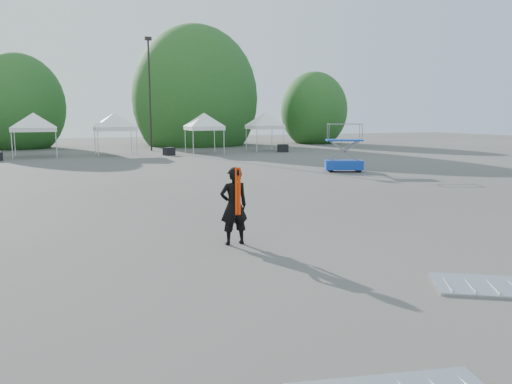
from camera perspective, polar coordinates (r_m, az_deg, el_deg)
name	(u,v)px	position (r m, az deg, el deg)	size (l,w,h in m)	color
ground	(253,230)	(13.94, -0.31, -4.41)	(120.00, 120.00, 0.00)	#474442
light_pole_east	(150,88)	(45.38, -12.07, 11.60)	(0.60, 0.25, 9.80)	black
tree_mid_w	(18,107)	(52.69, -25.59, 8.80)	(4.16, 4.16, 6.33)	#382314
tree_mid_e	(195,99)	(53.50, -6.94, 10.56)	(5.12, 5.12, 7.79)	#382314
tree_far_e	(314,110)	(56.48, 6.64, 9.24)	(3.84, 3.84, 5.84)	#382314
tent_d	(33,116)	(41.29, -24.11, 7.91)	(4.48, 4.48, 3.88)	silver
tent_e	(114,116)	(41.05, -15.89, 8.33)	(4.34, 4.34, 3.88)	silver
tent_f	(204,116)	(41.41, -5.98, 8.62)	(3.91, 3.91, 3.88)	silver
tent_g	(265,116)	(44.10, 1.01, 8.68)	(3.84, 3.84, 3.88)	silver
man	(234,206)	(12.29, -2.55, -1.59)	(0.71, 0.47, 1.94)	black
scissor_lift	(344,148)	(28.50, 10.03, 5.01)	(2.32, 1.79, 2.68)	#0D33B2
barrier_mid	(502,286)	(10.49, 26.32, -9.62)	(2.70, 2.30, 0.08)	#ABAEB4
crate_mid	(169,151)	(40.00, -9.91, 4.59)	(0.80, 0.62, 0.62)	black
crate_east	(283,148)	(42.97, 3.10, 5.02)	(0.84, 0.66, 0.66)	black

